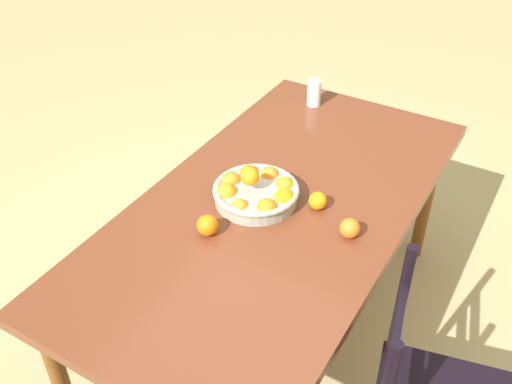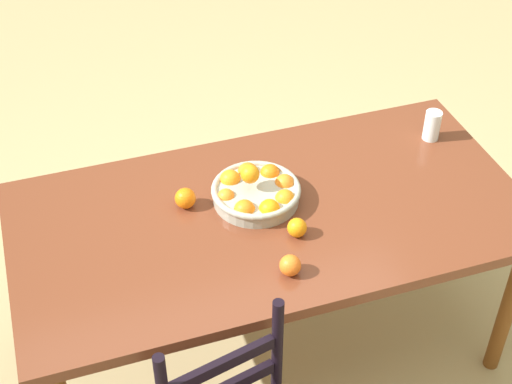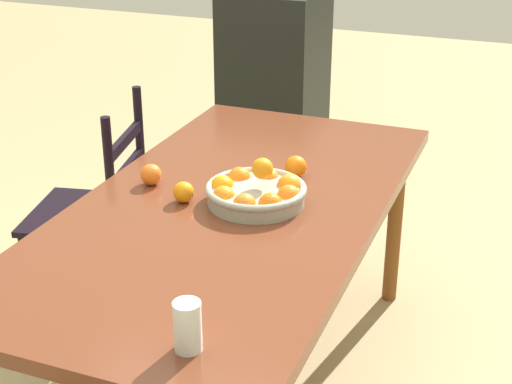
% 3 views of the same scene
% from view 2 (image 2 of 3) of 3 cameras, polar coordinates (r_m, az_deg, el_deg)
% --- Properties ---
extents(ground_plane, '(12.00, 12.00, 0.00)m').
position_cam_2_polar(ground_plane, '(3.33, 0.96, -11.39)').
color(ground_plane, tan).
extents(dining_table, '(1.88, 0.96, 0.77)m').
position_cam_2_polar(dining_table, '(2.82, 1.11, -2.51)').
color(dining_table, brown).
rests_on(dining_table, ground).
extents(fruit_bowl, '(0.33, 0.33, 0.15)m').
position_cam_2_polar(fruit_bowl, '(2.80, 0.02, 0.03)').
color(fruit_bowl, '#9E9F91').
rests_on(fruit_bowl, dining_table).
extents(orange_loose_0, '(0.08, 0.08, 0.08)m').
position_cam_2_polar(orange_loose_0, '(2.79, -5.32, -0.47)').
color(orange_loose_0, orange).
rests_on(orange_loose_0, dining_table).
extents(orange_loose_1, '(0.07, 0.07, 0.07)m').
position_cam_2_polar(orange_loose_1, '(2.53, 2.58, -5.52)').
color(orange_loose_1, orange).
rests_on(orange_loose_1, dining_table).
extents(orange_loose_2, '(0.07, 0.07, 0.07)m').
position_cam_2_polar(orange_loose_2, '(2.66, 3.09, -2.69)').
color(orange_loose_2, orange).
rests_on(orange_loose_2, dining_table).
extents(drinking_glass, '(0.07, 0.07, 0.13)m').
position_cam_2_polar(drinking_glass, '(3.18, 13.06, 4.88)').
color(drinking_glass, silver).
rests_on(drinking_glass, dining_table).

